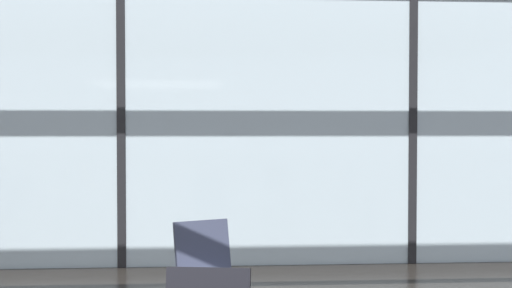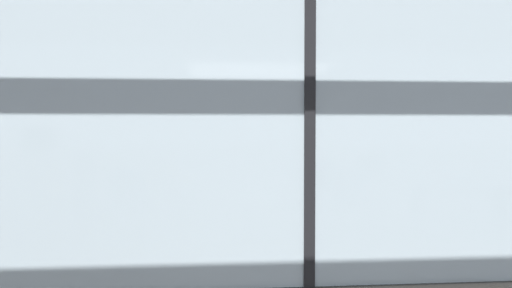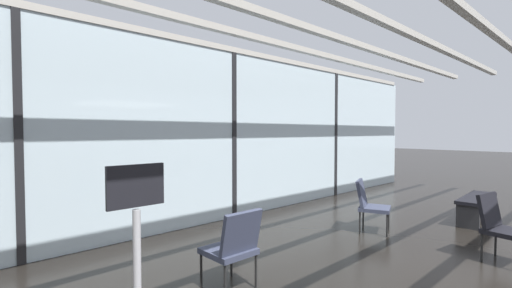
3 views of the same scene
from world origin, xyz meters
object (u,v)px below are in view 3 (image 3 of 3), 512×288
lounge_chair_3 (234,244)px  info_sign (137,265)px  lounge_chair_2 (500,224)px  waiting_bench (477,202)px  parked_airplane (86,121)px  lounge_chair_5 (369,202)px

lounge_chair_3 → info_sign: size_ratio=0.60×
lounge_chair_2 → waiting_bench: bearing=29.2°
lounge_chair_2 → info_sign: bearing=169.9°
parked_airplane → lounge_chair_5: parked_airplane is taller
parked_airplane → info_sign: parked_airplane is taller
parked_airplane → lounge_chair_3: (-0.83, -7.43, -1.49)m
parked_airplane → waiting_bench: 9.56m
lounge_chair_3 → info_sign: (-1.19, -0.30, 0.18)m
info_sign → waiting_bench: bearing=-6.1°
waiting_bench → lounge_chair_5: bearing=-30.0°
waiting_bench → info_sign: bearing=-9.1°
lounge_chair_5 → info_sign: bearing=163.2°
waiting_bench → info_sign: 6.34m
lounge_chair_2 → waiting_bench: lounge_chair_2 is taller
parked_airplane → waiting_bench: (4.28, -8.40, -1.63)m
lounge_chair_3 → waiting_bench: bearing=169.6°
lounge_chair_5 → info_sign: info_sign is taller
parked_airplane → lounge_chair_3: parked_airplane is taller
info_sign → lounge_chair_5: bearing=5.2°
lounge_chair_5 → waiting_bench: (2.08, -1.06, -0.13)m
waiting_bench → lounge_chair_3: bearing=-13.8°
lounge_chair_3 → waiting_bench: lounge_chair_3 is taller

